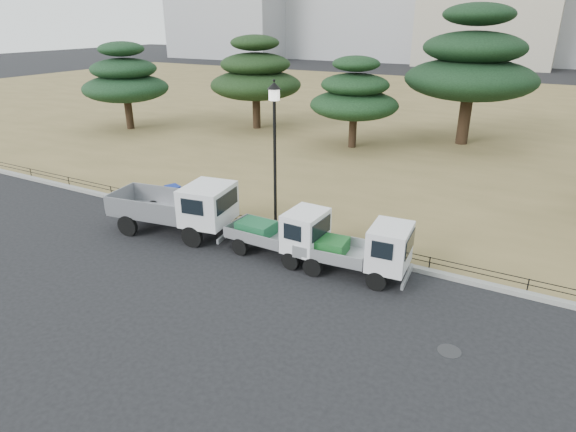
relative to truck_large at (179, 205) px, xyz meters
The scene contains 14 objects.
ground 4.67m from the truck_large, 14.62° to the right, with size 220.00×220.00×0.00m, color black.
lawn 29.80m from the truck_large, 81.56° to the left, with size 120.00×56.00×0.15m, color olive.
curb 4.74m from the truck_large, 18.48° to the left, with size 120.00×0.25×0.16m, color gray.
truck_large is the anchor object (origin of this frame).
truck_kei_front 4.55m from the truck_large, ahead, with size 3.62×1.66×1.89m.
truck_kei_rear 7.43m from the truck_large, ahead, with size 3.75×1.83×1.91m.
street_lamp 4.69m from the truck_large, 27.96° to the left, with size 0.51×0.51×5.69m.
pipe_fence 4.72m from the truck_large, 20.23° to the left, with size 38.00×0.04×0.40m.
tarp_pile 3.18m from the truck_large, 137.77° to the left, with size 1.63×1.45×0.90m.
manhole 11.18m from the truck_large, 12.15° to the right, with size 0.60×0.60×0.01m, color #2D2D30.
pine_west_far 20.42m from the truck_large, 141.10° to the left, with size 6.16×6.16×6.23m.
pine_west_near 19.29m from the truck_large, 113.27° to the left, with size 6.67×6.67×6.67m.
pine_center_left 15.76m from the truck_large, 86.37° to the left, with size 5.55×5.55×5.65m.
pine_center_right 21.52m from the truck_large, 70.65° to the left, with size 8.15×8.15×8.64m.
Camera 1 is at (7.74, -12.02, 7.92)m, focal length 30.00 mm.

